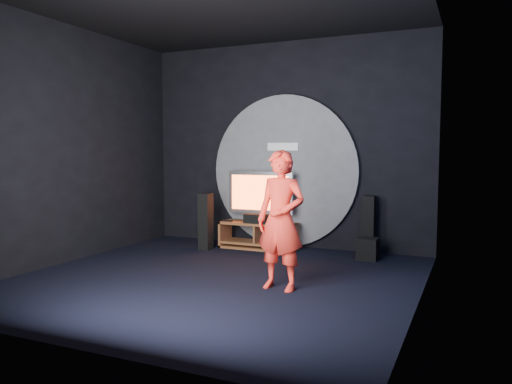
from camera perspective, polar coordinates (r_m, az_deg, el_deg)
floor at (r=6.55m, az=-4.55°, el=-9.86°), size 5.00×5.00×0.00m
back_wall at (r=8.62m, az=3.35°, el=5.38°), size 5.00×0.04×3.50m
front_wall at (r=4.32m, az=-20.81°, el=5.79°), size 5.00×0.04×3.50m
left_wall at (r=7.85m, az=-20.96°, el=5.15°), size 0.04×5.00×3.50m
right_wall at (r=5.60m, az=18.55°, el=5.53°), size 0.04×5.00×3.50m
ceiling at (r=6.61m, az=-4.76°, el=21.02°), size 5.00×5.00×0.01m
wall_disc_panel at (r=8.58m, az=3.20°, el=2.39°), size 2.60×0.11×2.60m
media_console at (r=8.44m, az=0.34°, el=-5.19°), size 1.31×0.45×0.45m
tv at (r=8.41m, az=0.48°, el=-0.27°), size 1.15×0.22×0.85m
center_speaker at (r=8.29m, az=-0.01°, el=-3.07°), size 0.40×0.15×0.15m
remote at (r=8.52m, az=-3.28°, el=-3.30°), size 0.18×0.05×0.02m
tower_speaker_left at (r=8.39m, az=-5.77°, el=-3.37°), size 0.19×0.21×0.94m
tower_speaker_right at (r=8.09m, az=12.77°, el=-3.77°), size 0.19×0.21×0.94m
subwoofer at (r=7.78m, az=12.64°, el=-6.37°), size 0.30×0.30×0.33m
player at (r=5.91m, az=2.85°, el=-3.24°), size 0.65×0.47×1.66m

